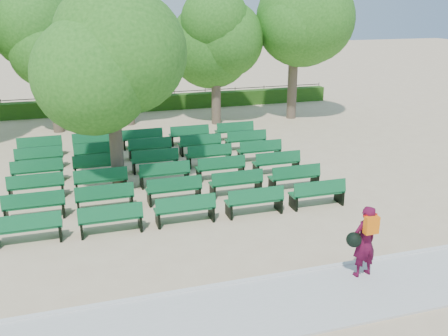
{
  "coord_description": "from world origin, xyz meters",
  "views": [
    {
      "loc": [
        -3.19,
        -16.01,
        6.41
      ],
      "look_at": [
        1.47,
        -1.0,
        1.1
      ],
      "focal_mm": 40.0,
      "sensor_mm": 36.0,
      "label": 1
    }
  ],
  "objects": [
    {
      "name": "curb",
      "position": [
        0.0,
        -6.25,
        0.05
      ],
      "size": [
        30.0,
        0.12,
        0.1
      ],
      "primitive_type": "cube",
      "color": "silver",
      "rests_on": "ground"
    },
    {
      "name": "bench_array",
      "position": [
        -0.22,
        1.76,
        0.09
      ],
      "size": [
        1.86,
        0.68,
        1.15
      ],
      "rotation": [
        0.0,
        0.0,
        -0.06
      ],
      "color": "#105D30",
      "rests_on": "ground"
    },
    {
      "name": "fence",
      "position": [
        0.0,
        14.4,
        0.0
      ],
      "size": [
        26.0,
        0.1,
        1.02
      ],
      "primitive_type": null,
      "color": "black",
      "rests_on": "ground"
    },
    {
      "name": "hedge",
      "position": [
        0.0,
        14.0,
        0.45
      ],
      "size": [
        26.0,
        0.7,
        0.9
      ],
      "primitive_type": "cube",
      "color": "#285315",
      "rests_on": "ground"
    },
    {
      "name": "tree_line",
      "position": [
        0.0,
        10.0,
        0.0
      ],
      "size": [
        21.8,
        6.8,
        7.04
      ],
      "primitive_type": null,
      "color": "#2F731E",
      "rests_on": "ground"
    },
    {
      "name": "tree_among",
      "position": [
        -1.81,
        1.24,
        4.34
      ],
      "size": [
        4.85,
        4.85,
        6.54
      ],
      "color": "brown",
      "rests_on": "ground"
    },
    {
      "name": "ground",
      "position": [
        0.0,
        0.0,
        0.0
      ],
      "size": [
        120.0,
        120.0,
        0.0
      ],
      "primitive_type": "plane",
      "color": "tan"
    },
    {
      "name": "person",
      "position": [
        3.14,
        -6.82,
        0.99
      ],
      "size": [
        0.87,
        0.55,
        1.8
      ],
      "rotation": [
        0.0,
        0.0,
        3.3
      ],
      "color": "#4C0A26",
      "rests_on": "ground"
    },
    {
      "name": "paving",
      "position": [
        0.0,
        -7.4,
        0.03
      ],
      "size": [
        30.0,
        2.2,
        0.06
      ],
      "primitive_type": "cube",
      "color": "beige",
      "rests_on": "ground"
    }
  ]
}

